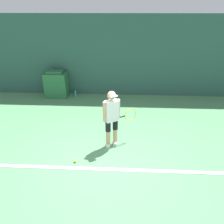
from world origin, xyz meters
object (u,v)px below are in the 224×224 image
(tennis_player, at_px, (112,117))
(tennis_ball, at_px, (75,161))
(covered_chair, at_px, (56,84))
(water_bottle, at_px, (75,93))

(tennis_player, xyz_separation_m, tennis_ball, (-0.85, -0.81, -0.83))
(covered_chair, relative_size, water_bottle, 3.92)
(water_bottle, bearing_deg, covered_chair, -175.11)
(covered_chair, distance_m, water_bottle, 0.84)
(covered_chair, height_order, water_bottle, covered_chair)
(water_bottle, bearing_deg, tennis_ball, -78.50)
(tennis_player, distance_m, tennis_ball, 1.44)
(tennis_player, height_order, water_bottle, tennis_player)
(covered_chair, xyz_separation_m, water_bottle, (0.74, 0.06, -0.40))
(tennis_player, xyz_separation_m, water_bottle, (-1.73, 3.50, -0.73))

